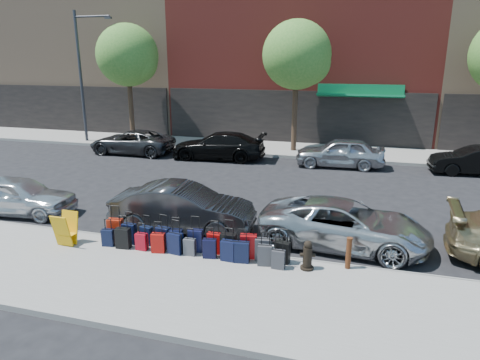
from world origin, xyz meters
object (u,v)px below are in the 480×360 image
(display_rack, at_px, (66,230))
(car_far_1, at_px, (218,146))
(tree_left, at_px, (130,57))
(car_near_2, at_px, (344,224))
(car_far_2, at_px, (340,152))
(car_far_3, at_px, (476,161))
(streetlight, at_px, (83,69))
(tree_center, at_px, (299,57))
(bollard, at_px, (349,253))
(car_far_0, at_px, (132,142))
(car_near_1, at_px, (183,208))
(car_near_0, at_px, (18,196))
(fire_hydrant, at_px, (307,256))
(suitcase_front_5, at_px, (195,240))

(display_rack, relative_size, car_far_1, 0.19)
(tree_left, distance_m, car_near_2, 19.20)
(car_far_2, bearing_deg, car_far_3, 89.29)
(tree_left, relative_size, streetlight, 0.91)
(tree_center, xyz_separation_m, bollard, (3.52, -14.17, -4.83))
(car_far_0, bearing_deg, bollard, 47.53)
(car_far_0, bearing_deg, tree_left, -154.24)
(tree_left, bearing_deg, bollard, -45.30)
(tree_left, distance_m, bollard, 20.52)
(car_far_0, height_order, car_far_2, car_far_2)
(car_near_1, xyz_separation_m, car_far_2, (4.34, 9.90, 0.00))
(car_near_0, bearing_deg, bollard, -102.34)
(fire_hydrant, xyz_separation_m, car_far_0, (-11.65, 11.70, 0.17))
(tree_center, relative_size, car_near_1, 1.60)
(suitcase_front_5, bearing_deg, car_near_2, 19.21)
(streetlight, relative_size, car_far_0, 1.64)
(tree_left, height_order, tree_center, same)
(bollard, height_order, car_near_2, car_near_2)
(car_near_1, height_order, car_far_3, car_near_1)
(car_far_1, height_order, car_far_3, car_far_1)
(display_rack, bearing_deg, car_far_0, 112.53)
(car_far_3, bearing_deg, display_rack, -52.08)
(tree_center, height_order, car_far_0, tree_center)
(display_rack, relative_size, car_far_3, 0.23)
(tree_center, distance_m, suitcase_front_5, 15.14)
(suitcase_front_5, height_order, bollard, suitcase_front_5)
(car_near_0, bearing_deg, streetlight, 18.73)
(tree_left, distance_m, car_far_0, 5.67)
(streetlight, distance_m, car_near_2, 20.86)
(display_rack, bearing_deg, bollard, 6.59)
(tree_left, relative_size, car_far_3, 1.78)
(fire_hydrant, relative_size, car_near_1, 0.17)
(streetlight, distance_m, fire_hydrant, 21.50)
(car_near_2, height_order, car_far_2, car_far_2)
(car_far_2, height_order, car_far_3, car_far_2)
(tree_left, xyz_separation_m, bollard, (14.02, -14.17, -4.83))
(tree_left, height_order, car_far_1, tree_left)
(suitcase_front_5, height_order, car_near_1, car_near_1)
(car_near_0, bearing_deg, fire_hydrant, -104.70)
(bollard, distance_m, car_near_0, 11.49)
(fire_hydrant, height_order, car_near_2, car_near_2)
(suitcase_front_5, height_order, car_far_1, car_far_1)
(fire_hydrant, distance_m, car_near_0, 10.54)
(streetlight, xyz_separation_m, car_near_1, (11.75, -11.94, -3.91))
(tree_center, xyz_separation_m, suitcase_front_5, (-0.62, -14.30, -4.94))
(tree_center, distance_m, car_far_2, 6.02)
(streetlight, distance_m, car_far_3, 22.81)
(bollard, height_order, car_far_1, car_far_1)
(car_far_0, bearing_deg, car_near_2, 51.70)
(suitcase_front_5, bearing_deg, car_near_1, 117.13)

